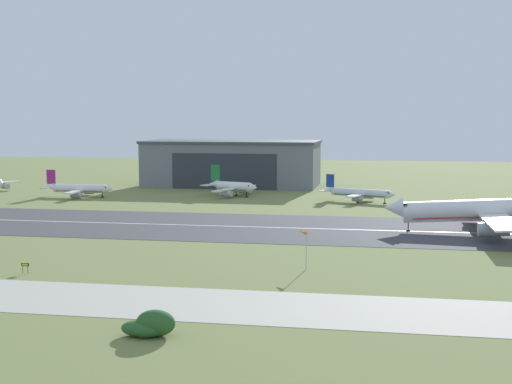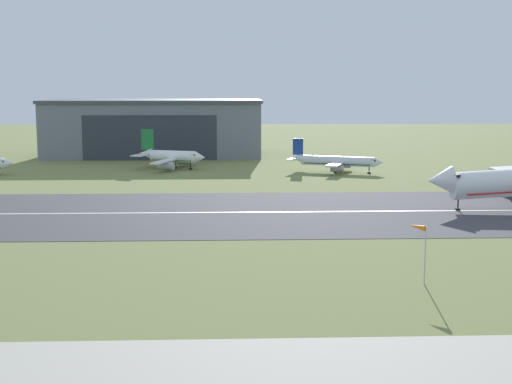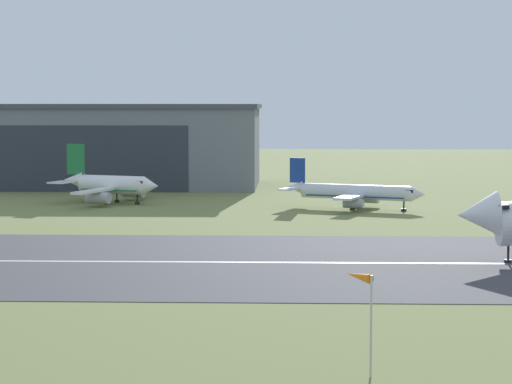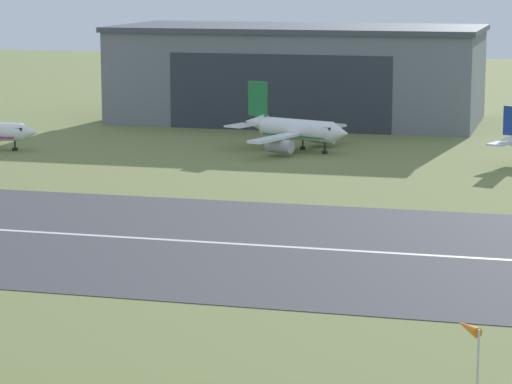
# 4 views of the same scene
# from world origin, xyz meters

# --- Properties ---
(runway_strip) EXTENTS (393.82, 43.05, 0.06)m
(runway_strip) POSITION_xyz_m (0.00, 100.13, 0.03)
(runway_strip) COLOR #3D3D42
(runway_strip) RESTS_ON ground_plane
(runway_centreline) EXTENTS (354.44, 0.70, 0.01)m
(runway_centreline) POSITION_xyz_m (0.00, 100.13, 0.07)
(runway_centreline) COLOR silver
(runway_centreline) RESTS_ON runway_strip
(hangar_building) EXTENTS (64.07, 30.57, 16.81)m
(hangar_building) POSITION_xyz_m (-9.73, 198.96, 8.42)
(hangar_building) COLOR slate
(hangar_building) RESTS_ON ground_plane
(airplane_parked_west) EXTENTS (19.24, 23.36, 9.97)m
(airplane_parked_west) POSITION_xyz_m (-1.81, 162.65, 3.10)
(airplane_parked_west) COLOR white
(airplane_parked_west) RESTS_ON ground_plane
(airplane_parked_centre) EXTENTS (23.37, 17.26, 8.04)m
(airplane_parked_centre) POSITION_xyz_m (38.79, 154.50, 2.70)
(airplane_parked_centre) COLOR silver
(airplane_parked_centre) RESTS_ON ground_plane
(windsock_pole) EXTENTS (1.84, 2.40, 6.42)m
(windsock_pole) POSITION_xyz_m (32.83, 56.97, 5.75)
(windsock_pole) COLOR #B7B7BC
(windsock_pole) RESTS_ON ground_plane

